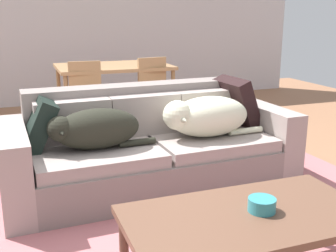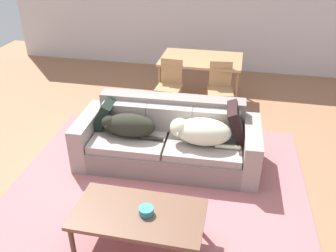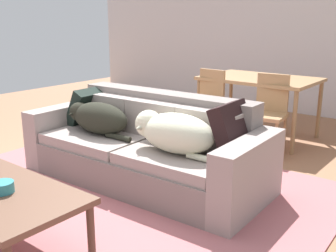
{
  "view_description": "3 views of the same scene",
  "coord_description": "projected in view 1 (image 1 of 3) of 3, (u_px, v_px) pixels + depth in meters",
  "views": [
    {
      "loc": [
        -0.76,
        -2.81,
        1.4
      ],
      "look_at": [
        0.36,
        0.24,
        0.52
      ],
      "focal_mm": 44.65,
      "sensor_mm": 36.0,
      "label": 1
    },
    {
      "loc": [
        1.07,
        -3.61,
        2.83
      ],
      "look_at": [
        0.21,
        0.43,
        0.48
      ],
      "focal_mm": 38.66,
      "sensor_mm": 36.0,
      "label": 2
    },
    {
      "loc": [
        2.66,
        -2.4,
        1.52
      ],
      "look_at": [
        0.44,
        0.4,
        0.56
      ],
      "focal_mm": 43.59,
      "sensor_mm": 36.0,
      "label": 3
    }
  ],
  "objects": [
    {
      "name": "throw_pillow_by_right_arm",
      "position": [
        237.0,
        103.0,
        3.77
      ],
      "size": [
        0.31,
        0.47,
        0.47
      ],
      "primitive_type": "cube",
      "rotation": [
        0.0,
        -0.36,
        0.06
      ],
      "color": "black",
      "rests_on": "couch"
    },
    {
      "name": "dining_chair_near_right",
      "position": [
        156.0,
        92.0,
        4.93
      ],
      "size": [
        0.45,
        0.45,
        0.9
      ],
      "rotation": [
        0.0,
        0.0,
        0.14
      ],
      "color": "#A87E52",
      "rests_on": "ground"
    },
    {
      "name": "dining_table",
      "position": [
        114.0,
        70.0,
        5.23
      ],
      "size": [
        1.38,
        0.93,
        0.77
      ],
      "color": "#A87E52",
      "rests_on": "ground"
    },
    {
      "name": "coffee_table",
      "position": [
        248.0,
        221.0,
        2.1
      ],
      "size": [
        1.25,
        0.66,
        0.43
      ],
      "color": "brown",
      "rests_on": "ground"
    },
    {
      "name": "back_partition",
      "position": [
        63.0,
        17.0,
        6.44
      ],
      "size": [
        8.0,
        0.12,
        2.7
      ],
      "primitive_type": "cube",
      "color": "silver",
      "rests_on": "ground"
    },
    {
      "name": "couch",
      "position": [
        149.0,
        148.0,
        3.49
      ],
      "size": [
        2.38,
        1.03,
        0.81
      ],
      "rotation": [
        0.0,
        0.0,
        0.04
      ],
      "color": "gray",
      "rests_on": "ground"
    },
    {
      "name": "dog_on_right_cushion",
      "position": [
        205.0,
        116.0,
        3.42
      ],
      "size": [
        0.88,
        0.41,
        0.33
      ],
      "rotation": [
        0.0,
        0.0,
        0.04
      ],
      "color": "beige",
      "rests_on": "couch"
    },
    {
      "name": "area_rug",
      "position": [
        180.0,
        218.0,
        2.94
      ],
      "size": [
        3.66,
        3.5,
        0.01
      ],
      "primitive_type": "cube",
      "rotation": [
        0.0,
        0.0,
        0.04
      ],
      "color": "#B6676B",
      "rests_on": "ground"
    },
    {
      "name": "dog_on_left_cushion",
      "position": [
        94.0,
        129.0,
        3.1
      ],
      "size": [
        0.81,
        0.34,
        0.31
      ],
      "rotation": [
        0.0,
        0.0,
        0.04
      ],
      "color": "#26271E",
      "rests_on": "couch"
    },
    {
      "name": "dining_chair_near_left",
      "position": [
        87.0,
        97.0,
        4.64
      ],
      "size": [
        0.42,
        0.42,
        0.88
      ],
      "rotation": [
        0.0,
        0.0,
        -0.06
      ],
      "color": "#A87E52",
      "rests_on": "ground"
    },
    {
      "name": "ground_plane",
      "position": [
        135.0,
        204.0,
        3.17
      ],
      "size": [
        10.0,
        10.0,
        0.0
      ],
      "primitive_type": "plane",
      "color": "#9B6849"
    },
    {
      "name": "bowl_on_coffee_table",
      "position": [
        262.0,
        205.0,
        2.1
      ],
      "size": [
        0.14,
        0.14,
        0.07
      ],
      "primitive_type": "cylinder",
      "color": "teal",
      "rests_on": "coffee_table"
    },
    {
      "name": "throw_pillow_by_left_arm",
      "position": [
        39.0,
        124.0,
        3.15
      ],
      "size": [
        0.3,
        0.4,
        0.41
      ],
      "primitive_type": "cube",
      "rotation": [
        0.0,
        0.45,
        0.03
      ],
      "color": "black",
      "rests_on": "couch"
    }
  ]
}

